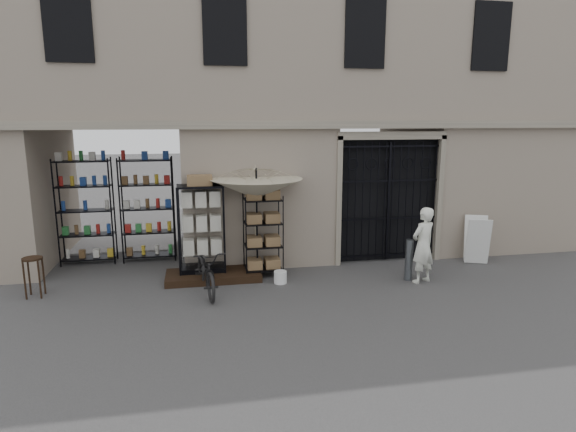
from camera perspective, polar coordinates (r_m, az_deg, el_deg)
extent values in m
plane|color=black|center=(9.46, 6.46, -9.54)|extent=(80.00, 80.00, 0.00)
cube|color=gray|center=(12.75, 1.38, 16.53)|extent=(14.00, 4.00, 9.00)
cube|color=black|center=(11.52, -19.79, 1.40)|extent=(3.00, 1.70, 3.00)
cube|color=black|center=(12.05, -19.59, 0.64)|extent=(2.70, 0.50, 2.50)
cube|color=black|center=(11.73, 11.50, 2.03)|extent=(2.50, 0.06, 3.00)
cube|color=black|center=(11.59, 11.79, 1.66)|extent=(0.05, 0.05, 2.80)
cube|color=black|center=(10.51, -8.82, -7.00)|extent=(2.00, 0.90, 0.15)
cube|color=black|center=(10.65, -10.06, -6.07)|extent=(0.97, 0.63, 0.10)
cube|color=silver|center=(10.14, -10.31, -1.82)|extent=(0.87, 0.07, 1.74)
cube|color=silver|center=(10.44, -10.21, -2.01)|extent=(0.81, 0.46, 1.45)
cube|color=olive|center=(10.24, -10.43, 3.90)|extent=(0.54, 0.43, 0.21)
cube|color=black|center=(10.41, -2.98, -2.32)|extent=(0.94, 0.81, 1.80)
cube|color=olive|center=(10.42, -2.98, -2.62)|extent=(0.79, 0.67, 1.35)
cylinder|color=black|center=(10.41, -3.71, -0.77)|extent=(0.05, 0.05, 2.35)
imported|color=#B5AB8A|center=(10.26, -3.77, 3.90)|extent=(2.24, 2.26, 1.58)
cylinder|color=white|center=(10.13, -0.92, -7.25)|extent=(0.30, 0.30, 0.26)
imported|color=black|center=(9.79, -9.57, -8.90)|extent=(0.73, 0.99, 1.74)
cylinder|color=black|center=(10.40, -28.06, -4.47)|extent=(0.46, 0.46, 0.04)
cube|color=black|center=(10.51, -27.86, -6.48)|extent=(0.35, 0.35, 0.76)
cylinder|color=#575C61|center=(10.53, 14.13, -5.07)|extent=(0.21, 0.21, 0.89)
imported|color=silver|center=(10.61, 15.47, -7.53)|extent=(1.16, 1.70, 0.38)
cube|color=silver|center=(12.04, 21.62, -2.85)|extent=(0.58, 0.44, 1.10)
cube|color=silver|center=(12.37, 21.35, -2.46)|extent=(0.58, 0.44, 1.10)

